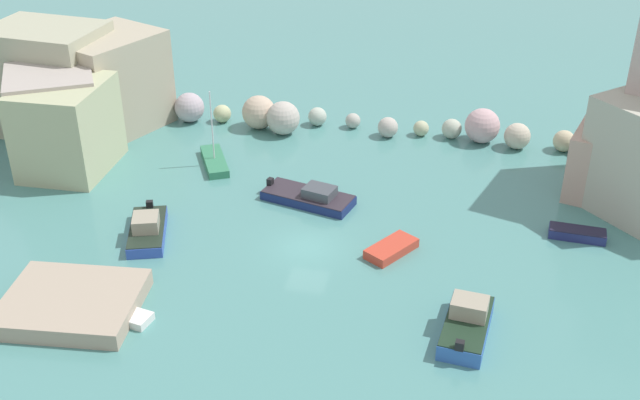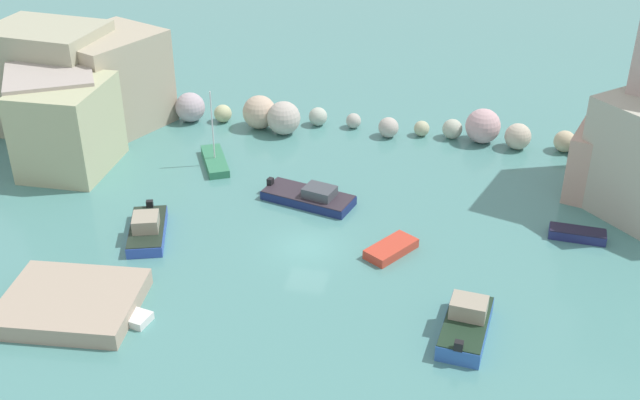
{
  "view_description": "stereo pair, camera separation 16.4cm",
  "coord_description": "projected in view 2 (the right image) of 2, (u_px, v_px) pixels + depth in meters",
  "views": [
    {
      "loc": [
        8.42,
        -39.95,
        26.42
      ],
      "look_at": [
        0.0,
        4.27,
        1.0
      ],
      "focal_mm": 44.16,
      "sensor_mm": 36.0,
      "label": 1
    },
    {
      "loc": [
        8.58,
        -39.92,
        26.42
      ],
      "look_at": [
        0.0,
        4.27,
        1.0
      ],
      "focal_mm": 44.16,
      "sensor_mm": 36.0,
      "label": 2
    }
  ],
  "objects": [
    {
      "name": "cove_water",
      "position": [
        307.0,
        247.0,
        48.54
      ],
      "size": [
        160.0,
        160.0,
        0.0
      ],
      "primitive_type": "plane",
      "color": "teal",
      "rests_on": "ground"
    },
    {
      "name": "cliff_headland_left",
      "position": [
        51.0,
        95.0,
        60.84
      ],
      "size": [
        18.9,
        21.19,
        8.47
      ],
      "color": "#AFB38A",
      "rests_on": "ground"
    },
    {
      "name": "rock_breakwater",
      "position": [
        360.0,
        121.0,
        62.45
      ],
      "size": [
        33.79,
        4.23,
        2.72
      ],
      "color": "#B0A1AB",
      "rests_on": "ground"
    },
    {
      "name": "stone_dock",
      "position": [
        71.0,
        303.0,
        42.8
      ],
      "size": [
        7.65,
        6.56,
        0.99
      ],
      "primitive_type": "cube",
      "rotation": [
        0.0,
        0.0,
        0.07
      ],
      "color": "tan",
      "rests_on": "ground"
    },
    {
      "name": "moored_boat_0",
      "position": [
        577.0,
        234.0,
        49.28
      ],
      "size": [
        3.56,
        1.53,
        0.65
      ],
      "rotation": [
        0.0,
        0.0,
        6.19
      ],
      "color": "navy",
      "rests_on": "cove_water"
    },
    {
      "name": "moored_boat_1",
      "position": [
        310.0,
        196.0,
        53.23
      ],
      "size": [
        6.59,
        3.98,
        1.31
      ],
      "rotation": [
        0.0,
        0.0,
        6.01
      ],
      "color": "navy",
      "rests_on": "cove_water"
    },
    {
      "name": "moored_boat_2",
      "position": [
        116.0,
        312.0,
        42.5
      ],
      "size": [
        4.24,
        2.15,
        0.46
      ],
      "rotation": [
        0.0,
        0.0,
        6.06
      ],
      "color": "silver",
      "rests_on": "cove_water"
    },
    {
      "name": "moored_boat_3",
      "position": [
        215.0,
        161.0,
        58.23
      ],
      "size": [
        3.42,
        4.94,
        5.81
      ],
      "rotation": [
        0.0,
        0.0,
        5.17
      ],
      "color": "#307B56",
      "rests_on": "cove_water"
    },
    {
      "name": "moored_boat_4",
      "position": [
        466.0,
        324.0,
        40.94
      ],
      "size": [
        2.88,
        5.29,
        1.9
      ],
      "rotation": [
        0.0,
        0.0,
        1.44
      ],
      "color": "#3160B3",
      "rests_on": "cove_water"
    },
    {
      "name": "moored_boat_5",
      "position": [
        147.0,
        229.0,
        49.37
      ],
      "size": [
        3.59,
        5.58,
        1.63
      ],
      "rotation": [
        0.0,
        0.0,
        5.01
      ],
      "color": "#3350B7",
      "rests_on": "cove_water"
    },
    {
      "name": "moored_boat_6",
      "position": [
        391.0,
        249.0,
        47.86
      ],
      "size": [
        3.24,
        3.72,
        0.59
      ],
      "rotation": [
        0.0,
        0.0,
        0.97
      ],
      "color": "#C63D2A",
      "rests_on": "cove_water"
    }
  ]
}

